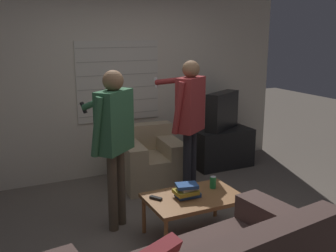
{
  "coord_description": "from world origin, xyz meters",
  "views": [
    {
      "loc": [
        -1.75,
        -3.26,
        2.03
      ],
      "look_at": [
        0.08,
        0.59,
        1.0
      ],
      "focal_mm": 42.0,
      "sensor_mm": 36.0,
      "label": 1
    }
  ],
  "objects_px": {
    "person_right_standing": "(189,113)",
    "book_stack": "(187,191)",
    "coffee_table": "(194,200)",
    "tv": "(222,111)",
    "person_left_standing": "(114,130)",
    "armchair_beige": "(150,161)",
    "soda_can": "(213,182)",
    "spare_remote": "(156,198)"
  },
  "relations": [
    {
      "from": "coffee_table",
      "to": "tv",
      "type": "xyz_separation_m",
      "value": [
        1.43,
        1.7,
        0.48
      ]
    },
    {
      "from": "soda_can",
      "to": "spare_remote",
      "type": "xyz_separation_m",
      "value": [
        -0.66,
        -0.0,
        -0.05
      ]
    },
    {
      "from": "tv",
      "to": "book_stack",
      "type": "height_order",
      "value": "tv"
    },
    {
      "from": "coffee_table",
      "to": "tv",
      "type": "height_order",
      "value": "tv"
    },
    {
      "from": "spare_remote",
      "to": "person_right_standing",
      "type": "bearing_deg",
      "value": 11.68
    },
    {
      "from": "coffee_table",
      "to": "armchair_beige",
      "type": "bearing_deg",
      "value": 84.18
    },
    {
      "from": "coffee_table",
      "to": "person_left_standing",
      "type": "bearing_deg",
      "value": 141.17
    },
    {
      "from": "coffee_table",
      "to": "person_right_standing",
      "type": "relative_size",
      "value": 0.55
    },
    {
      "from": "coffee_table",
      "to": "soda_can",
      "type": "bearing_deg",
      "value": 18.95
    },
    {
      "from": "coffee_table",
      "to": "soda_can",
      "type": "height_order",
      "value": "soda_can"
    },
    {
      "from": "person_left_standing",
      "to": "person_right_standing",
      "type": "relative_size",
      "value": 0.98
    },
    {
      "from": "coffee_table",
      "to": "tv",
      "type": "relative_size",
      "value": 1.37
    },
    {
      "from": "armchair_beige",
      "to": "spare_remote",
      "type": "distance_m",
      "value": 1.5
    },
    {
      "from": "armchair_beige",
      "to": "coffee_table",
      "type": "height_order",
      "value": "armchair_beige"
    },
    {
      "from": "coffee_table",
      "to": "book_stack",
      "type": "distance_m",
      "value": 0.13
    },
    {
      "from": "tv",
      "to": "person_left_standing",
      "type": "height_order",
      "value": "person_left_standing"
    },
    {
      "from": "coffee_table",
      "to": "person_right_standing",
      "type": "bearing_deg",
      "value": 64.57
    },
    {
      "from": "book_stack",
      "to": "spare_remote",
      "type": "relative_size",
      "value": 2.0
    },
    {
      "from": "book_stack",
      "to": "soda_can",
      "type": "bearing_deg",
      "value": 14.43
    },
    {
      "from": "tv",
      "to": "person_right_standing",
      "type": "distance_m",
      "value": 1.36
    },
    {
      "from": "armchair_beige",
      "to": "coffee_table",
      "type": "relative_size",
      "value": 0.92
    },
    {
      "from": "person_right_standing",
      "to": "book_stack",
      "type": "distance_m",
      "value": 1.12
    },
    {
      "from": "tv",
      "to": "soda_can",
      "type": "relative_size",
      "value": 5.47
    },
    {
      "from": "armchair_beige",
      "to": "book_stack",
      "type": "xyz_separation_m",
      "value": [
        -0.23,
        -1.49,
        0.18
      ]
    },
    {
      "from": "armchair_beige",
      "to": "tv",
      "type": "relative_size",
      "value": 1.25
    },
    {
      "from": "armchair_beige",
      "to": "book_stack",
      "type": "relative_size",
      "value": 3.3
    },
    {
      "from": "soda_can",
      "to": "armchair_beige",
      "type": "bearing_deg",
      "value": 95.39
    },
    {
      "from": "tv",
      "to": "person_right_standing",
      "type": "xyz_separation_m",
      "value": [
        -1.03,
        -0.86,
        0.22
      ]
    },
    {
      "from": "person_right_standing",
      "to": "book_stack",
      "type": "bearing_deg",
      "value": -154.56
    },
    {
      "from": "armchair_beige",
      "to": "spare_remote",
      "type": "height_order",
      "value": "armchair_beige"
    },
    {
      "from": "armchair_beige",
      "to": "coffee_table",
      "type": "distance_m",
      "value": 1.51
    },
    {
      "from": "coffee_table",
      "to": "person_right_standing",
      "type": "height_order",
      "value": "person_right_standing"
    },
    {
      "from": "coffee_table",
      "to": "person_left_standing",
      "type": "distance_m",
      "value": 1.06
    },
    {
      "from": "coffee_table",
      "to": "soda_can",
      "type": "distance_m",
      "value": 0.32
    },
    {
      "from": "soda_can",
      "to": "spare_remote",
      "type": "bearing_deg",
      "value": -179.86
    },
    {
      "from": "person_left_standing",
      "to": "spare_remote",
      "type": "xyz_separation_m",
      "value": [
        0.27,
        -0.42,
        -0.62
      ]
    },
    {
      "from": "person_left_standing",
      "to": "armchair_beige",
      "type": "bearing_deg",
      "value": 11.18
    },
    {
      "from": "armchair_beige",
      "to": "soda_can",
      "type": "relative_size",
      "value": 6.87
    },
    {
      "from": "soda_can",
      "to": "spare_remote",
      "type": "height_order",
      "value": "soda_can"
    },
    {
      "from": "person_left_standing",
      "to": "tv",
      "type": "bearing_deg",
      "value": -9.99
    },
    {
      "from": "tv",
      "to": "spare_remote",
      "type": "distance_m",
      "value": 2.45
    },
    {
      "from": "coffee_table",
      "to": "spare_remote",
      "type": "height_order",
      "value": "spare_remote"
    }
  ]
}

